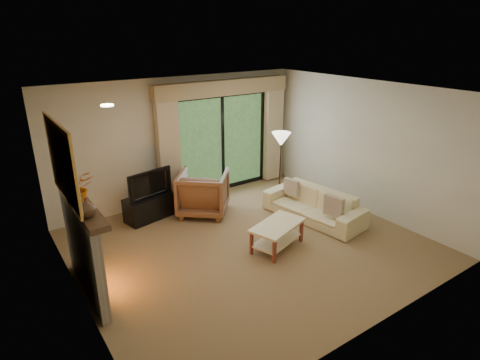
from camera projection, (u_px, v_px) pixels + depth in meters
floor at (250, 245)px, 6.88m from camera, size 5.50×5.50×0.00m
ceiling at (251, 92)px, 5.96m from camera, size 5.50×5.50×0.00m
wall_back at (180, 140)px, 8.34m from camera, size 5.00×0.00×5.00m
wall_front at (381, 236)px, 4.49m from camera, size 5.00×0.00×5.00m
wall_left at (71, 216)px, 4.96m from camera, size 0.00×5.00×5.00m
wall_right at (364, 147)px, 7.87m from camera, size 0.00×5.00×5.00m
fireplace at (84, 250)px, 5.40m from camera, size 0.24×1.70×1.37m
mirror at (62, 162)px, 4.90m from camera, size 0.07×1.45×1.02m
sliding_door at (222, 143)px, 8.91m from camera, size 2.26×0.10×2.16m
curtain_left at (168, 149)px, 8.07m from camera, size 0.45×0.18×2.35m
curtain_right at (273, 131)px, 9.50m from camera, size 0.45×0.18×2.35m
cornice at (224, 88)px, 8.41m from camera, size 3.20×0.24×0.32m
media_console at (150, 207)px, 7.77m from camera, size 1.01×0.61×0.47m
tv at (147, 183)px, 7.59m from camera, size 0.93×0.30×0.53m
armchair at (203, 193)px, 7.94m from camera, size 1.33×1.33×0.87m
sofa at (313, 205)px, 7.73m from camera, size 1.07×2.08×0.58m
pillow_near at (334, 206)px, 7.18m from camera, size 0.16×0.39×0.38m
pillow_far at (291, 187)px, 8.07m from camera, size 0.14×0.35×0.34m
coffee_table at (277, 236)px, 6.73m from camera, size 1.10×0.82×0.44m
floor_lamp at (280, 166)px, 8.51m from camera, size 0.45×0.45×1.48m
vase at (86, 208)px, 4.76m from camera, size 0.29×0.29×0.24m
branches at (77, 188)px, 5.01m from camera, size 0.51×0.47×0.48m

